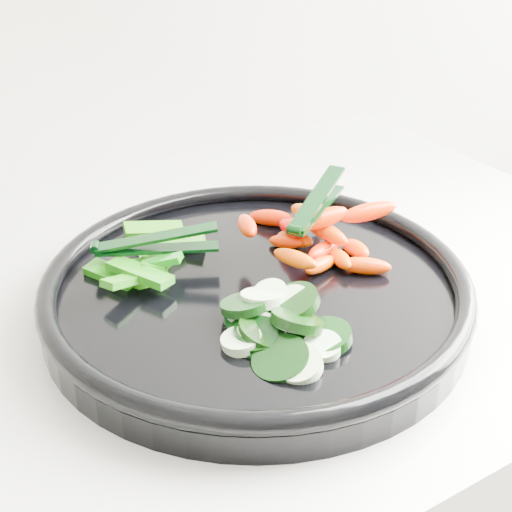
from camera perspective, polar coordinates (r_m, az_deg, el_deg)
veggie_tray at (r=0.62m, az=-0.00°, el=-2.76°), size 0.45×0.45×0.04m
cucumber_pile at (r=0.56m, az=1.46°, el=-5.70°), size 0.11×0.13×0.04m
carrot_pile at (r=0.67m, az=4.70°, el=1.96°), size 0.16×0.17×0.06m
pepper_pile at (r=0.65m, az=-8.70°, el=-0.46°), size 0.12×0.11×0.04m
tong_carrot at (r=0.65m, az=4.81°, el=4.11°), size 0.10×0.08×0.02m
tong_pepper at (r=0.64m, az=-8.26°, el=1.00°), size 0.11×0.06×0.02m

